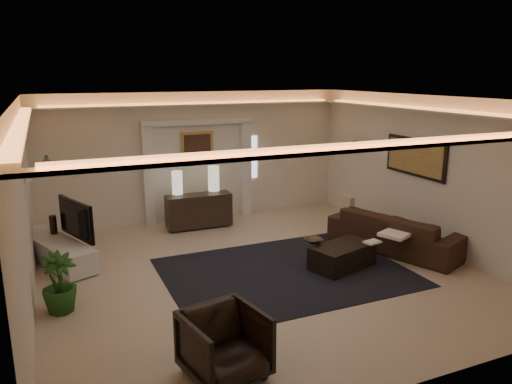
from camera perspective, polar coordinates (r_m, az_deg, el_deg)
name	(u,v)px	position (r m, az deg, el deg)	size (l,w,h in m)	color
floor	(259,272)	(8.42, 0.39, -9.32)	(7.00, 7.00, 0.00)	#C4A88D
ceiling	(260,99)	(7.76, 0.42, 10.80)	(7.00, 7.00, 0.00)	white
wall_back	(197,157)	(11.19, -6.89, 4.13)	(7.00, 7.00, 0.00)	beige
wall_front	(402,264)	(5.11, 16.68, -8.05)	(7.00, 7.00, 0.00)	beige
wall_left	(24,213)	(7.33, -25.52, -2.23)	(7.00, 7.00, 0.00)	beige
wall_right	(427,172)	(9.88, 19.31, 2.18)	(7.00, 7.00, 0.00)	beige
cove_soffit	(260,117)	(7.78, 0.42, 8.74)	(7.00, 7.00, 0.04)	silver
daylight_slit	(252,157)	(11.64, -0.46, 4.09)	(0.25, 0.03, 1.00)	white
area_rug	(286,272)	(8.41, 3.47, -9.33)	(4.00, 3.00, 0.01)	black
pilaster_left	(148,177)	(10.89, -12.49, 1.76)	(0.22, 0.20, 2.20)	silver
pilaster_right	(246,169)	(11.54, -1.22, 2.74)	(0.22, 0.20, 2.20)	silver
alcove_header	(197,122)	(10.99, -6.86, 8.16)	(2.52, 0.20, 0.12)	silver
painting_frame	(197,148)	(11.13, -6.88, 5.12)	(0.74, 0.04, 0.74)	tan
painting_canvas	(198,148)	(11.11, -6.84, 5.10)	(0.62, 0.02, 0.62)	#4C2D1E
art_panel_frame	(416,157)	(10.04, 18.15, 3.89)	(0.04, 1.64, 0.74)	black
art_panel_gold	(415,157)	(10.02, 18.04, 3.88)	(0.02, 1.50, 0.62)	tan
wall_sconce	(355,146)	(11.46, 11.52, 5.34)	(0.12, 0.12, 0.22)	black
wall_niche	(29,178)	(8.64, -25.03, 1.45)	(0.10, 0.55, 0.04)	silver
console	(199,210)	(10.67, -6.70, -2.13)	(1.41, 0.44, 0.70)	#2D201B
lamp_left	(177,179)	(10.61, -9.21, 1.54)	(0.23, 0.23, 0.50)	silver
lamp_right	(214,176)	(10.83, -4.98, 1.92)	(0.25, 0.25, 0.55)	beige
media_ledge	(56,251)	(9.43, -22.36, -6.35)	(0.53, 2.14, 0.40)	silver
tv	(69,219)	(9.20, -21.01, -2.98)	(0.16, 1.20, 0.69)	black
figurine	(53,222)	(9.67, -22.64, -3.31)	(0.13, 0.13, 0.34)	black
ginger_jar	(47,166)	(8.58, -23.24, 2.85)	(0.33, 0.33, 0.34)	#545F6A
plant	(59,283)	(7.48, -22.03, -9.85)	(0.48, 0.48, 0.86)	#1E4A16
sofa	(396,232)	(9.67, 16.06, -4.46)	(0.98, 2.52, 0.73)	#46241A
throw_blanket	(396,234)	(8.95, 16.08, -4.70)	(0.55, 0.45, 0.06)	beige
throw_pillow	(348,205)	(10.64, 10.67, -1.47)	(0.12, 0.40, 0.40)	tan
coffee_table	(342,256)	(8.65, 10.03, -7.42)	(1.12, 0.61, 0.42)	black
bowl	(313,241)	(8.61, 6.73, -5.68)	(0.31, 0.31, 0.08)	#47341E
magazine	(372,242)	(8.78, 13.45, -5.74)	(0.28, 0.20, 0.03)	white
armchair	(225,345)	(5.63, -3.69, -17.43)	(0.82, 0.85, 0.77)	black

